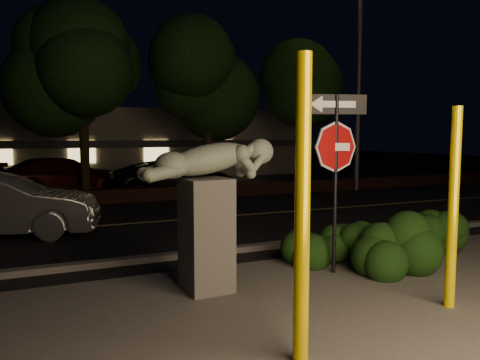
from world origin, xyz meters
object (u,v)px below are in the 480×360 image
object	(u,v)px
yellow_pole_right	(453,209)
parked_car_darkred	(64,176)
signpost	(336,147)
sculpture	(209,198)
streetlight	(355,52)
parked_car_dark	(174,177)
yellow_pole_left	(302,213)

from	to	relation	value
yellow_pole_right	parked_car_darkred	world-z (taller)	yellow_pole_right
signpost	sculpture	xyz separation A→B (m)	(-2.37, 0.03, -0.77)
signpost	sculpture	distance (m)	2.49
yellow_pole_right	streetlight	distance (m)	15.28
sculpture	parked_car_dark	xyz separation A→B (m)	(2.89, 12.13, -0.77)
sculpture	streetlight	world-z (taller)	streetlight
streetlight	parked_car_dark	xyz separation A→B (m)	(-7.69, 1.87, -5.38)
yellow_pole_right	parked_car_darkred	distance (m)	16.40
streetlight	parked_car_dark	bearing A→B (deg)	178.73
yellow_pole_left	sculpture	xyz separation A→B (m)	(-0.09, 2.65, -0.17)
sculpture	streetlight	distance (m)	15.45
yellow_pole_right	parked_car_dark	distance (m)	14.24
streetlight	parked_car_dark	world-z (taller)	streetlight
yellow_pole_left	yellow_pole_right	distance (m)	2.88
yellow_pole_left	parked_car_darkred	size ratio (longest dim) A/B	0.62
sculpture	yellow_pole_left	bearing A→B (deg)	-92.37
streetlight	parked_car_darkred	distance (m)	13.53
yellow_pole_left	streetlight	size ratio (longest dim) A/B	0.32
sculpture	parked_car_darkred	size ratio (longest dim) A/B	0.45
parked_car_darkred	sculpture	bearing A→B (deg)	169.95
yellow_pole_right	streetlight	world-z (taller)	streetlight
streetlight	parked_car_darkred	size ratio (longest dim) A/B	1.91
streetlight	parked_car_darkred	world-z (taller)	streetlight
streetlight	sculpture	bearing A→B (deg)	-123.52
signpost	sculpture	bearing A→B (deg)	-164.00
parked_car_dark	sculpture	bearing A→B (deg)	165.85
yellow_pole_right	signpost	world-z (taller)	signpost
yellow_pole_left	parked_car_dark	world-z (taller)	yellow_pole_left
signpost	parked_car_darkred	size ratio (longest dim) A/B	0.59
yellow_pole_left	parked_car_darkred	xyz separation A→B (m)	(-1.45, 16.38, -0.88)
streetlight	parked_car_darkred	xyz separation A→B (m)	(-11.95, 3.47, -5.32)
sculpture	parked_car_darkred	world-z (taller)	sculpture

